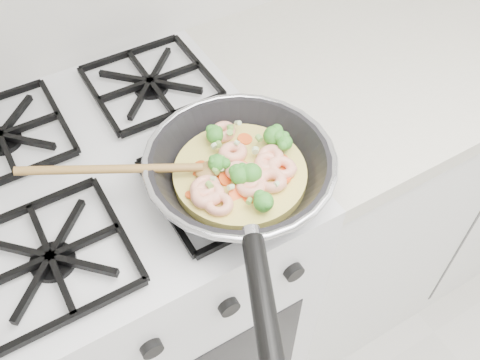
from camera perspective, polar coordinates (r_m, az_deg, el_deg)
stove at (r=1.33m, az=-10.37°, el=-11.00°), size 0.60×0.60×0.92m
counter_right at (r=1.61m, az=16.39°, el=1.86°), size 1.00×0.60×0.90m
skillet at (r=0.85m, az=-0.00°, el=0.91°), size 0.48×0.48×0.09m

